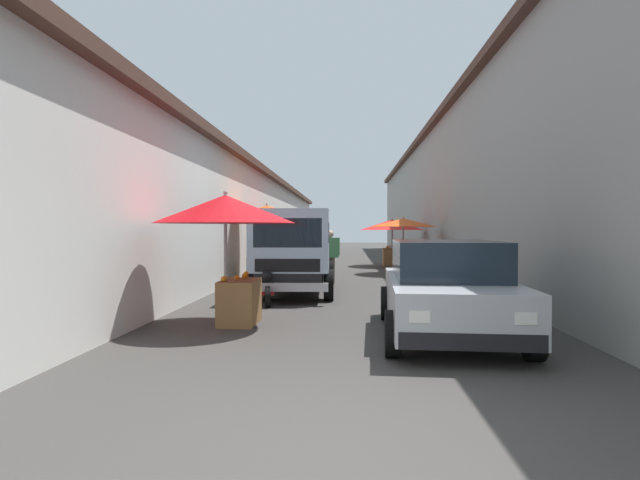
# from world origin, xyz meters

# --- Properties ---
(ground) EXTENTS (90.00, 90.00, 0.00)m
(ground) POSITION_xyz_m (13.50, 0.00, 0.00)
(ground) COLOR #3D3A38
(building_left_whitewash) EXTENTS (49.80, 7.50, 4.10)m
(building_left_whitewash) POSITION_xyz_m (15.75, 6.93, 2.06)
(building_left_whitewash) COLOR silver
(building_left_whitewash) RESTS_ON ground
(building_right_concrete) EXTENTS (49.80, 7.50, 5.93)m
(building_right_concrete) POSITION_xyz_m (15.75, -6.93, 2.97)
(building_right_concrete) COLOR gray
(building_right_concrete) RESTS_ON ground
(fruit_stall_mid_lane) EXTENTS (2.31, 2.31, 2.19)m
(fruit_stall_mid_lane) POSITION_xyz_m (14.97, 2.03, 1.67)
(fruit_stall_mid_lane) COLOR #9E9EA3
(fruit_stall_mid_lane) RESTS_ON ground
(fruit_stall_far_right) EXTENTS (2.43, 2.43, 2.11)m
(fruit_stall_far_right) POSITION_xyz_m (14.94, -2.05, 1.59)
(fruit_stall_far_right) COLOR #9E9EA3
(fruit_stall_far_right) RESTS_ON ground
(fruit_stall_near_left) EXTENTS (2.36, 2.36, 2.28)m
(fruit_stall_near_left) POSITION_xyz_m (4.91, 2.00, 1.74)
(fruit_stall_near_left) COLOR #9E9EA3
(fruit_stall_near_left) RESTS_ON ground
(fruit_stall_near_right) EXTENTS (2.85, 2.85, 2.15)m
(fruit_stall_near_right) POSITION_xyz_m (18.83, -1.96, 1.66)
(fruit_stall_near_right) COLOR #9E9EA3
(fruit_stall_near_right) RESTS_ON ground
(fruit_stall_far_left) EXTENTS (2.16, 2.16, 2.44)m
(fruit_stall_far_left) POSITION_xyz_m (11.77, 2.51, 1.75)
(fruit_stall_far_left) COLOR #9E9EA3
(fruit_stall_far_left) RESTS_ON ground
(hatchback_car) EXTENTS (3.98, 2.07, 1.45)m
(hatchback_car) POSITION_xyz_m (4.31, -1.52, 0.74)
(hatchback_car) COLOR #ADAFB5
(hatchback_car) RESTS_ON ground
(delivery_truck) EXTENTS (4.97, 2.08, 2.08)m
(delivery_truck) POSITION_xyz_m (8.65, 1.31, 1.04)
(delivery_truck) COLOR black
(delivery_truck) RESTS_ON ground
(vendor_by_crates) EXTENTS (0.40, 0.57, 1.60)m
(vendor_by_crates) POSITION_xyz_m (11.40, 0.51, 0.92)
(vendor_by_crates) COLOR #665B4C
(vendor_by_crates) RESTS_ON ground
(parked_scooter) EXTENTS (1.68, 0.54, 1.14)m
(parked_scooter) POSITION_xyz_m (7.55, 1.77, 0.45)
(parked_scooter) COLOR black
(parked_scooter) RESTS_ON ground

